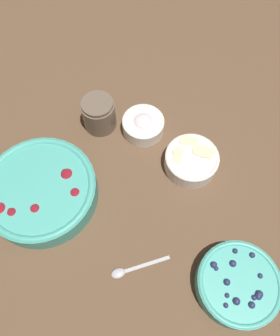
{
  "coord_description": "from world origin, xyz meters",
  "views": [
    {
      "loc": [
        -0.09,
        0.25,
        0.76
      ],
      "look_at": [
        0.03,
        -0.08,
        0.04
      ],
      "focal_mm": 35.0,
      "sensor_mm": 36.0,
      "label": 1
    }
  ],
  "objects_px": {
    "bowl_strawberries": "(41,190)",
    "bowl_bananas": "(191,160)",
    "bowl_blueberries": "(238,284)",
    "jar_chocolate": "(99,115)",
    "bowl_cream": "(143,124)"
  },
  "relations": [
    {
      "from": "bowl_strawberries",
      "to": "bowl_bananas",
      "type": "relative_size",
      "value": 1.99
    },
    {
      "from": "bowl_blueberries",
      "to": "jar_chocolate",
      "type": "xyz_separation_m",
      "value": [
        0.45,
        -0.29,
        0.01
      ]
    },
    {
      "from": "bowl_strawberries",
      "to": "bowl_blueberries",
      "type": "bearing_deg",
      "value": 174.7
    },
    {
      "from": "bowl_strawberries",
      "to": "bowl_bananas",
      "type": "xyz_separation_m",
      "value": [
        -0.32,
        -0.21,
        -0.01
      ]
    },
    {
      "from": "bowl_cream",
      "to": "jar_chocolate",
      "type": "bearing_deg",
      "value": 10.29
    },
    {
      "from": "bowl_blueberries",
      "to": "jar_chocolate",
      "type": "distance_m",
      "value": 0.53
    },
    {
      "from": "bowl_strawberries",
      "to": "bowl_blueberries",
      "type": "xyz_separation_m",
      "value": [
        -0.49,
        0.05,
        -0.01
      ]
    },
    {
      "from": "bowl_strawberries",
      "to": "bowl_cream",
      "type": "height_order",
      "value": "bowl_strawberries"
    },
    {
      "from": "bowl_cream",
      "to": "bowl_bananas",
      "type": "bearing_deg",
      "value": 158.4
    },
    {
      "from": "jar_chocolate",
      "to": "bowl_strawberries",
      "type": "bearing_deg",
      "value": 79.31
    },
    {
      "from": "bowl_bananas",
      "to": "jar_chocolate",
      "type": "bearing_deg",
      "value": -8.18
    },
    {
      "from": "bowl_bananas",
      "to": "bowl_cream",
      "type": "relative_size",
      "value": 1.21
    },
    {
      "from": "bowl_bananas",
      "to": "jar_chocolate",
      "type": "xyz_separation_m",
      "value": [
        0.27,
        -0.04,
        0.01
      ]
    },
    {
      "from": "bowl_bananas",
      "to": "bowl_cream",
      "type": "height_order",
      "value": "same"
    },
    {
      "from": "bowl_blueberries",
      "to": "bowl_bananas",
      "type": "bearing_deg",
      "value": -55.11
    }
  ]
}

